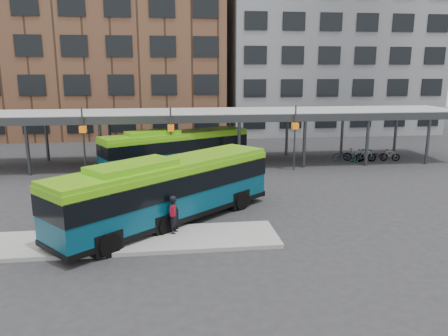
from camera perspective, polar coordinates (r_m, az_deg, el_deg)
ground at (r=22.50m, az=1.16°, el=-6.21°), size 120.00×120.00×0.00m
boarding_island at (r=19.58m, az=-13.86°, el=-9.25°), size 14.00×3.00×0.18m
canopy at (r=34.23m, az=-2.05°, el=7.02°), size 40.00×6.53×4.80m
building_brick at (r=53.63m, az=-15.18°, el=16.24°), size 26.00×14.00×22.00m
building_grey at (r=56.46m, az=13.06°, el=15.13°), size 24.00×14.00×20.00m
bus_front at (r=21.04m, az=-7.37°, el=-2.74°), size 10.77×9.76×3.31m
bus_rear at (r=32.40m, az=-6.30°, el=2.52°), size 11.07×7.17×3.09m
pedestrian at (r=19.54m, az=-6.53°, el=-6.01°), size 0.57×0.72×1.71m
bike_rack at (r=37.27m, az=17.80°, el=1.56°), size 5.51×1.46×1.04m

